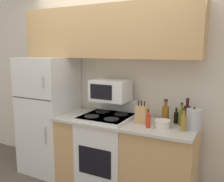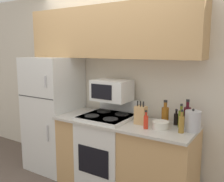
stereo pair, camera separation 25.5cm
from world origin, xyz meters
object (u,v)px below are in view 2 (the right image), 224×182
at_px(bottle_hot_sauce, 146,122).
at_px(bottle_vinegar, 181,124).
at_px(bottle_wine_red, 187,116).
at_px(bottle_olive_oil, 181,118).
at_px(bottle_soy_sauce, 176,119).
at_px(stove, 107,150).
at_px(bowl, 160,125).
at_px(microwave, 112,90).
at_px(kettle, 193,121).
at_px(knife_block, 141,115).
at_px(bottle_whiskey, 165,115).
at_px(refrigerator, 54,113).

xyz_separation_m(bottle_hot_sauce, bottle_vinegar, (0.36, 0.07, 0.02)).
relative_size(bottle_wine_red, bottle_vinegar, 1.25).
relative_size(bottle_olive_oil, bottle_soy_sauce, 1.44).
height_order(stove, bowl, stove).
distance_m(bottle_hot_sauce, bottle_soy_sauce, 0.38).
distance_m(microwave, kettle, 1.05).
height_order(bottle_wine_red, bottle_vinegar, bottle_wine_red).
bearing_deg(knife_block, bowl, -8.92).
relative_size(bowl, bottle_vinegar, 0.76).
distance_m(bottle_wine_red, bottle_soy_sauce, 0.13).
height_order(bottle_whiskey, bottle_wine_red, bottle_wine_red).
bearing_deg(knife_block, bottle_wine_red, 22.85).
bearing_deg(bottle_whiskey, bottle_wine_red, 17.77).
bearing_deg(bottle_vinegar, bottle_hot_sauce, -169.08).
distance_m(stove, kettle, 1.14).
height_order(stove, bottle_wine_red, bottle_wine_red).
distance_m(refrigerator, bottle_wine_red, 1.89).
bearing_deg(refrigerator, bottle_whiskey, 3.11).
relative_size(bottle_olive_oil, bottle_wine_red, 0.87).
bearing_deg(bottle_whiskey, bottle_hot_sauce, -115.51).
xyz_separation_m(microwave, bottle_olive_oil, (0.89, 0.00, -0.23)).
bearing_deg(stove, bowl, -3.08).
distance_m(refrigerator, bottle_vinegar, 1.90).
height_order(microwave, bottle_olive_oil, microwave).
xyz_separation_m(microwave, kettle, (1.03, -0.06, -0.22)).
relative_size(refrigerator, bottle_olive_oil, 6.23).
bearing_deg(bottle_soy_sauce, bottle_hot_sauce, -126.51).
xyz_separation_m(knife_block, bottle_olive_oil, (0.42, 0.12, -0.00)).
height_order(stove, bottle_soy_sauce, stove).
bearing_deg(kettle, bottle_olive_oil, 157.46).
bearing_deg(bottle_vinegar, bowl, 176.00).
bearing_deg(bottle_hot_sauce, refrigerator, 174.02).
bearing_deg(bottle_soy_sauce, bottle_vinegar, -61.23).
bearing_deg(kettle, microwave, 176.75).
distance_m(bottle_whiskey, bottle_soy_sauce, 0.13).
bearing_deg(bottle_soy_sauce, bottle_whiskey, -151.70).
distance_m(refrigerator, kettle, 1.98).
xyz_separation_m(bottle_whiskey, bottle_wine_red, (0.23, 0.07, 0.01)).
bearing_deg(bowl, bottle_soy_sauce, 66.64).
height_order(bottle_whiskey, bottle_vinegar, bottle_whiskey).
height_order(refrigerator, knife_block, refrigerator).
xyz_separation_m(bottle_hot_sauce, kettle, (0.44, 0.19, 0.03)).
xyz_separation_m(knife_block, bottle_vinegar, (0.48, -0.06, -0.01)).
xyz_separation_m(stove, bottle_vinegar, (0.94, -0.05, 0.51)).
distance_m(refrigerator, knife_block, 1.42).
height_order(bottle_olive_oil, bottle_hot_sauce, bottle_olive_oil).
xyz_separation_m(bottle_whiskey, bottle_vinegar, (0.24, -0.18, -0.02)).
xyz_separation_m(stove, bottle_wine_red, (0.92, 0.20, 0.53)).
bearing_deg(kettle, refrigerator, -179.24).
relative_size(stove, bottle_vinegar, 4.53).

